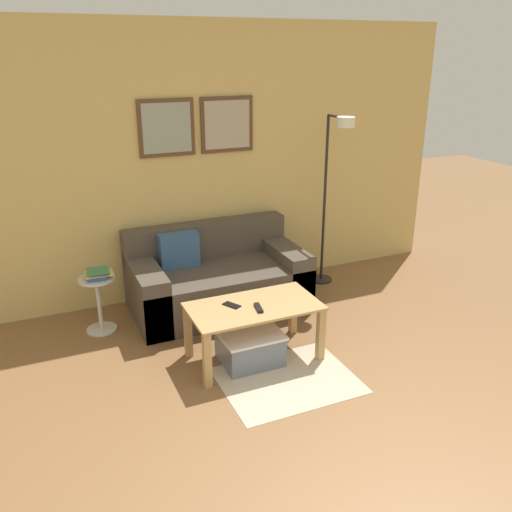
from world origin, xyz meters
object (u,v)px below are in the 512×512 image
Objects in this scene: book_stack at (98,274)px; cell_phone at (232,305)px; storage_bin at (250,347)px; remote_control at (259,308)px; coffee_table at (254,315)px; couch at (216,280)px; floor_lamp at (334,180)px; side_table at (99,299)px.

book_stack is 1.22m from cell_phone.
storage_bin is 0.34m from remote_control.
coffee_table is 1.39m from book_stack.
cell_phone is at bearing -102.34° from couch.
floor_lamp is (1.22, -0.02, 0.84)m from couch.
couch is 3.22× the size of side_table.
coffee_table is 2.04× the size of side_table.
coffee_table is at bearing 41.35° from storage_bin.
floor_lamp reaches higher than remote_control.
storage_bin is 0.27× the size of floor_lamp.
couch is at bearing 97.97° from remote_control.
floor_lamp reaches higher than book_stack.
coffee_table is 4.29× the size of book_stack.
floor_lamp is 3.49× the size of side_table.
coffee_table is 0.59× the size of floor_lamp.
coffee_table is 0.25m from storage_bin.
side_table reaches higher than remote_control.
side_table is at bearing 137.88° from coffee_table.
book_stack is 1.43m from remote_control.
couch is at bearing 48.37° from cell_phone.
coffee_table is 1.40m from side_table.
floor_lamp reaches higher than coffee_table.
storage_bin is 2.01× the size of book_stack.
book_stack is (-1.06, -0.06, 0.26)m from couch.
couch is 1.04m from storage_bin.
book_stack is (0.02, -0.01, 0.24)m from side_table.
floor_lamp is at bearing -1.00° from couch.
remote_control is (1.03, -1.00, -0.07)m from book_stack.
couch reaches higher than cell_phone.
storage_bin is at bearing -95.37° from couch.
floor_lamp is 2.44m from side_table.
side_table is at bearing -177.62° from couch.
side_table is 2.10× the size of book_stack.
couch is 1.58× the size of coffee_table.
couch is at bearing 87.46° from coffee_table.
remote_control reaches higher than coffee_table.
book_stack reaches higher than side_table.
storage_bin is at bearing 167.69° from remote_control.
remote_control is (-1.25, -1.03, -0.65)m from floor_lamp.
floor_lamp is 11.46× the size of remote_control.
side_table is (-1.04, 0.94, -0.07)m from coffee_table.
storage_bin is (-0.10, -1.03, -0.14)m from couch.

